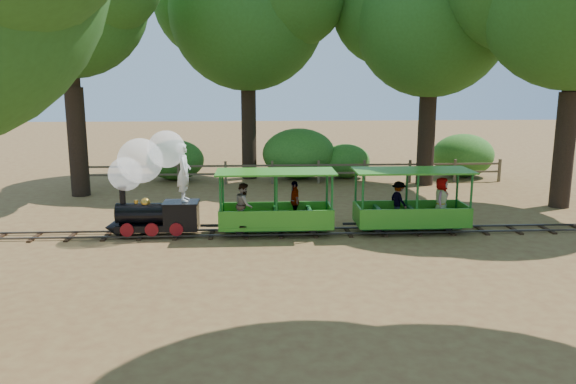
{
  "coord_description": "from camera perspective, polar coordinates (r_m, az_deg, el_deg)",
  "views": [
    {
      "loc": [
        -1.68,
        -15.79,
        4.45
      ],
      "look_at": [
        -0.75,
        0.5,
        1.15
      ],
      "focal_mm": 35.0,
      "sensor_mm": 36.0,
      "label": 1
    }
  ],
  "objects": [
    {
      "name": "shrub_west",
      "position": [
        25.6,
        -11.4,
        3.22
      ],
      "size": [
        2.58,
        1.99,
        1.79
      ],
      "primitive_type": "ellipsoid",
      "color": "#2D6B1E",
      "rests_on": "ground"
    },
    {
      "name": "locomotive",
      "position": [
        16.38,
        -13.89,
        1.56
      ],
      "size": [
        2.69,
        1.27,
        3.1
      ],
      "color": "black",
      "rests_on": "ground"
    },
    {
      "name": "carriage_rear",
      "position": [
        16.87,
        12.72,
        -1.4
      ],
      "size": [
        3.4,
        1.42,
        1.77
      ],
      "color": "#358C1E",
      "rests_on": "track"
    },
    {
      "name": "carriage_front",
      "position": [
        16.17,
        -1.62,
        -1.71
      ],
      "size": [
        3.4,
        1.39,
        1.77
      ],
      "color": "#358C1E",
      "rests_on": "track"
    },
    {
      "name": "ground",
      "position": [
        16.49,
        2.71,
        -4.24
      ],
      "size": [
        90.0,
        90.0,
        0.0
      ],
      "primitive_type": "plane",
      "color": "olive",
      "rests_on": "ground"
    },
    {
      "name": "shrub_mid_w",
      "position": [
        25.38,
        1.11,
        3.93
      ],
      "size": [
        3.28,
        2.53,
        2.27
      ],
      "primitive_type": "ellipsoid",
      "color": "#2D6B1E",
      "rests_on": "ground"
    },
    {
      "name": "oak_nc",
      "position": [
        25.58,
        -4.25,
        18.57
      ],
      "size": [
        8.47,
        7.45,
        10.69
      ],
      "color": "#2D2116",
      "rests_on": "ground"
    },
    {
      "name": "shrub_east",
      "position": [
        27.05,
        17.34,
        3.56
      ],
      "size": [
        2.86,
        2.2,
        1.98
      ],
      "primitive_type": "ellipsoid",
      "color": "#2D6B1E",
      "rests_on": "ground"
    },
    {
      "name": "shrub_mid_e",
      "position": [
        25.68,
        5.85,
        3.14
      ],
      "size": [
        2.24,
        1.73,
        1.55
      ],
      "primitive_type": "ellipsoid",
      "color": "#2D6B1E",
      "rests_on": "ground"
    },
    {
      "name": "fence",
      "position": [
        24.16,
        0.77,
        2.21
      ],
      "size": [
        18.1,
        0.1,
        1.0
      ],
      "color": "brown",
      "rests_on": "ground"
    },
    {
      "name": "track",
      "position": [
        16.47,
        2.71,
        -4.01
      ],
      "size": [
        22.0,
        1.0,
        0.1
      ],
      "color": "#3F3D3A",
      "rests_on": "ground"
    },
    {
      "name": "oak_ne",
      "position": [
        24.59,
        14.32,
        17.38
      ],
      "size": [
        7.88,
        6.93,
        9.98
      ],
      "color": "#2D2116",
      "rests_on": "ground"
    }
  ]
}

